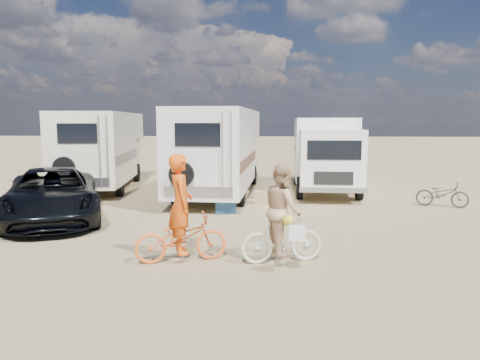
# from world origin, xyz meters

# --- Properties ---
(ground) EXTENTS (140.00, 140.00, 0.00)m
(ground) POSITION_xyz_m (0.00, 0.00, 0.00)
(ground) COLOR tan
(ground) RESTS_ON ground
(rv_main) EXTENTS (2.73, 8.55, 3.16)m
(rv_main) POSITION_xyz_m (-0.26, 6.57, 1.58)
(rv_main) COLOR white
(rv_main) RESTS_ON ground
(rv_left) EXTENTS (3.26, 7.05, 3.08)m
(rv_left) POSITION_xyz_m (-5.20, 7.51, 1.54)
(rv_left) COLOR white
(rv_left) RESTS_ON ground
(box_truck) EXTENTS (2.47, 6.16, 2.86)m
(box_truck) POSITION_xyz_m (3.77, 7.24, 1.43)
(box_truck) COLOR white
(box_truck) RESTS_ON ground
(dark_suv) EXTENTS (4.28, 5.72, 1.44)m
(dark_suv) POSITION_xyz_m (-4.37, 1.47, 0.72)
(dark_suv) COLOR black
(dark_suv) RESTS_ON ground
(bike_man) EXTENTS (1.91, 1.18, 0.95)m
(bike_man) POSITION_xyz_m (-0.09, -1.97, 0.47)
(bike_man) COLOR orange
(bike_man) RESTS_ON ground
(bike_woman) EXTENTS (1.70, 0.89, 0.98)m
(bike_woman) POSITION_xyz_m (1.89, -1.91, 0.49)
(bike_woman) COLOR beige
(bike_woman) RESTS_ON ground
(rider_man) EXTENTS (0.67, 0.82, 1.94)m
(rider_man) POSITION_xyz_m (-0.09, -1.97, 0.97)
(rider_man) COLOR #E75311
(rider_man) RESTS_ON ground
(rider_woman) EXTENTS (0.88, 1.01, 1.77)m
(rider_woman) POSITION_xyz_m (1.89, -1.91, 0.88)
(rider_woman) COLOR tan
(rider_woman) RESTS_ON ground
(bike_parked) EXTENTS (1.67, 1.05, 0.83)m
(bike_parked) POSITION_xyz_m (7.16, 4.27, 0.41)
(bike_parked) COLOR #2A2D2A
(bike_parked) RESTS_ON ground
(cooler) EXTENTS (0.66, 0.52, 0.49)m
(cooler) POSITION_xyz_m (0.31, 2.84, 0.24)
(cooler) COLOR navy
(cooler) RESTS_ON ground
(crate) EXTENTS (0.54, 0.54, 0.40)m
(crate) POSITION_xyz_m (1.38, 4.47, 0.20)
(crate) COLOR #997D5A
(crate) RESTS_ON ground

